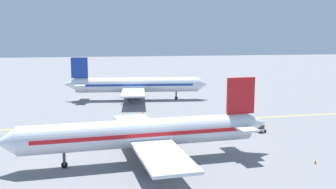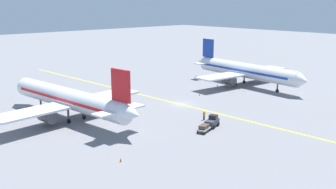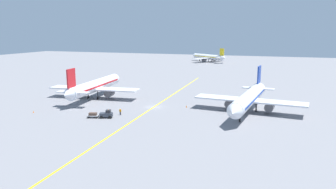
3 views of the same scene
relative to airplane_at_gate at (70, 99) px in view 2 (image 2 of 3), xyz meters
The scene contains 10 objects.
ground_plane 22.76m from the airplane_at_gate, 14.20° to the right, with size 400.00×400.00×0.00m, color slate.
apron_yellow_centreline 22.76m from the airplane_at_gate, 14.20° to the right, with size 0.40×120.00×0.01m, color yellow.
airplane_at_gate is the anchor object (origin of this frame).
airplane_adjacent_stand 46.91m from the airplane_at_gate, ahead, with size 28.36×35.55×10.60m.
baggage_tug_dark 25.21m from the airplane_at_gate, 52.16° to the right, with size 3.32×2.48×2.11m.
baggage_cart_trailing 24.31m from the airplane_at_gate, 59.54° to the right, with size 2.90×2.13×1.24m.
ground_crew_worker 23.85m from the airplane_at_gate, 43.44° to the right, with size 0.58×0.25×1.68m.
traffic_cone_near_nose 22.32m from the airplane_at_gate, 102.45° to the right, with size 0.32×0.32×0.55m, color orange.
traffic_cone_mid_apron 30.63m from the airplane_at_gate, ahead, with size 0.32×0.32×0.55m, color orange.
traffic_cone_by_wingtip 41.08m from the airplane_at_gate, ahead, with size 0.32×0.32×0.55m, color orange.
Camera 2 is at (-54.51, -55.68, 20.51)m, focal length 42.00 mm.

